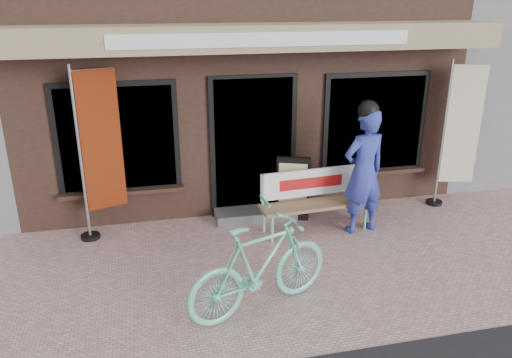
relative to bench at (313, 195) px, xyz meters
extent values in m
plane|color=#C89D99|center=(-0.74, -1.22, -0.52)|extent=(70.00, 70.00, 0.00)
cube|color=black|center=(-0.74, 3.78, 1.28)|extent=(7.00, 6.00, 3.60)
cube|color=#9C8C6A|center=(-0.74, 0.43, 2.23)|extent=(7.00, 0.80, 0.35)
cube|color=white|center=(-0.74, 0.02, 2.23)|extent=(4.00, 0.02, 0.18)
cube|color=black|center=(-0.74, 0.76, 0.58)|extent=(1.20, 0.06, 2.10)
cube|color=black|center=(-0.74, 0.75, 0.58)|extent=(1.35, 0.04, 2.20)
cube|color=black|center=(-2.74, 0.76, 0.83)|extent=(1.60, 0.06, 1.50)
cube|color=black|center=(1.26, 0.76, 0.83)|extent=(1.60, 0.06, 1.50)
cube|color=black|center=(-2.74, 0.75, 0.83)|extent=(1.75, 0.04, 1.65)
cube|color=black|center=(1.26, 0.75, 0.83)|extent=(1.75, 0.04, 1.65)
cube|color=black|center=(-2.74, 0.70, 0.03)|extent=(1.80, 0.18, 0.06)
cube|color=black|center=(1.26, 0.70, 0.03)|extent=(1.80, 0.18, 0.06)
cube|color=#59595B|center=(-0.74, 0.53, -0.45)|extent=(1.30, 0.45, 0.15)
cylinder|color=#6DD4B8|center=(-0.71, -0.33, -0.33)|extent=(0.04, 0.04, 0.38)
cylinder|color=#6DD4B8|center=(-0.74, 0.04, -0.33)|extent=(0.04, 0.04, 0.38)
cylinder|color=#6DD4B8|center=(0.75, -0.21, -0.33)|extent=(0.04, 0.04, 0.38)
cylinder|color=#6DD4B8|center=(0.72, 0.16, -0.33)|extent=(0.04, 0.04, 0.38)
cube|color=#8B6C4C|center=(0.01, -0.09, -0.11)|extent=(1.68, 0.54, 0.05)
cylinder|color=#6DD4B8|center=(-0.76, 0.04, 0.12)|extent=(0.04, 0.04, 0.50)
cylinder|color=#6DD4B8|center=(0.74, 0.16, 0.12)|extent=(0.04, 0.04, 0.50)
cube|color=white|center=(-0.01, 0.11, 0.16)|extent=(1.56, 0.16, 0.41)
cube|color=#B21414|center=(-0.01, 0.09, 0.16)|extent=(0.99, 0.09, 0.16)
cylinder|color=#6DD4B8|center=(-0.77, -0.15, 0.04)|extent=(0.07, 0.40, 0.04)
cylinder|color=#6DD4B8|center=(0.78, -0.02, 0.04)|extent=(0.07, 0.40, 0.04)
imported|color=#2D399D|center=(0.66, -0.24, 0.39)|extent=(0.75, 0.57, 1.84)
sphere|color=black|center=(0.66, -0.24, 1.28)|extent=(0.35, 0.35, 0.30)
imported|color=#6DD4B8|center=(-1.24, -1.84, 0.01)|extent=(1.84, 1.07, 1.06)
cylinder|color=gray|center=(-3.22, 0.38, 0.71)|extent=(0.05, 0.05, 2.47)
cylinder|color=gray|center=(-2.96, 0.48, 1.85)|extent=(0.53, 0.22, 0.03)
cube|color=maroon|center=(-2.94, 0.49, 0.88)|extent=(0.54, 0.23, 1.96)
cylinder|color=black|center=(-3.22, 0.38, -0.50)|extent=(0.35, 0.35, 0.06)
cylinder|color=gray|center=(2.29, 0.42, 0.67)|extent=(0.05, 0.05, 2.38)
cylinder|color=gray|center=(2.55, 0.35, 1.77)|extent=(0.53, 0.16, 0.03)
cube|color=beige|center=(2.58, 0.34, 0.83)|extent=(0.53, 0.17, 1.90)
cylinder|color=black|center=(2.29, 0.42, -0.50)|extent=(0.32, 0.32, 0.05)
cube|color=black|center=(-0.20, 0.38, -0.02)|extent=(0.50, 0.27, 1.01)
cube|color=beige|center=(-0.22, 0.32, 0.09)|extent=(0.41, 0.18, 0.62)
camera|label=1|loc=(-2.34, -6.43, 2.76)|focal=35.00mm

